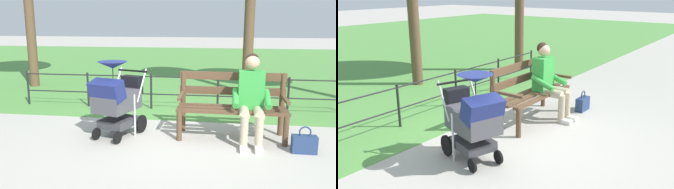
% 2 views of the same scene
% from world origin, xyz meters
% --- Properties ---
extents(ground_plane, '(60.00, 60.00, 0.00)m').
position_xyz_m(ground_plane, '(0.00, 0.00, 0.00)').
color(ground_plane, '#ADA89E').
extents(park_bench, '(1.61, 0.62, 0.96)m').
position_xyz_m(park_bench, '(-0.86, -0.12, 0.53)').
color(park_bench, brown).
rests_on(park_bench, ground).
extents(person_on_bench, '(0.53, 0.74, 1.28)m').
position_xyz_m(person_on_bench, '(-1.13, 0.11, 0.68)').
color(person_on_bench, tan).
rests_on(person_on_bench, ground).
extents(stroller, '(0.74, 0.99, 1.15)m').
position_xyz_m(stroller, '(0.84, 0.14, 0.59)').
color(stroller, black).
rests_on(stroller, ground).
extents(handbag, '(0.32, 0.14, 0.37)m').
position_xyz_m(handbag, '(-1.81, 0.44, 0.13)').
color(handbag, navy).
rests_on(handbag, ground).
extents(park_fence, '(6.56, 0.04, 0.70)m').
position_xyz_m(park_fence, '(0.00, -1.57, 0.42)').
color(park_fence, black).
rests_on(park_fence, ground).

